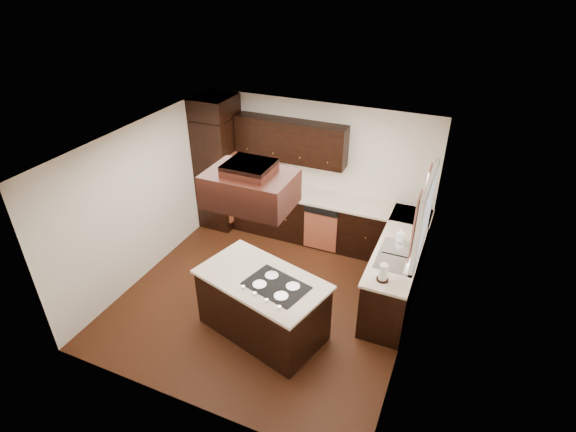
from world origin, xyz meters
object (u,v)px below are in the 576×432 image
object	(u,v)px
island	(263,306)
range_hood	(250,189)
oven_column	(219,172)
spice_rack	(264,180)

from	to	relation	value
island	range_hood	bearing A→B (deg)	162.26
oven_column	island	xyz separation A→B (m)	(2.04, -2.36, -0.62)
spice_rack	range_hood	bearing A→B (deg)	-55.68
oven_column	spice_rack	xyz separation A→B (m)	(0.93, -0.01, 0.03)
oven_column	spice_rack	distance (m)	0.93
range_hood	island	bearing A→B (deg)	-33.29
island	spice_rack	size ratio (longest dim) A/B	4.10
island	spice_rack	distance (m)	2.68
oven_column	range_hood	xyz separation A→B (m)	(1.88, -2.25, 1.10)
range_hood	spice_rack	world-z (taller)	range_hood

